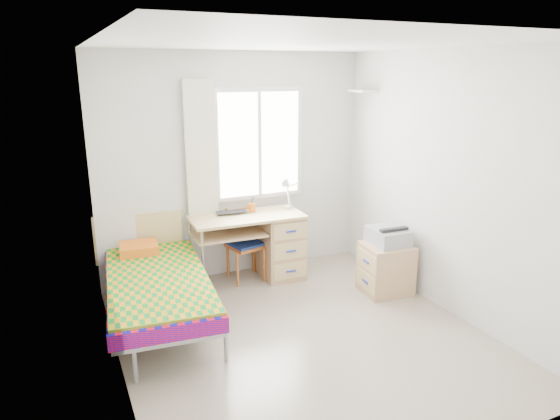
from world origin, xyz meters
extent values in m
plane|color=#BCAD93|center=(0.00, 0.00, 0.00)|extent=(3.50, 3.50, 0.00)
plane|color=white|center=(0.00, 0.00, 2.60)|extent=(3.50, 3.50, 0.00)
plane|color=silver|center=(0.00, 1.75, 1.30)|extent=(3.20, 0.00, 3.20)
plane|color=silver|center=(-1.60, 0.00, 1.30)|extent=(0.00, 3.50, 3.50)
plane|color=silver|center=(1.60, 0.00, 1.30)|extent=(0.00, 3.50, 3.50)
cube|color=white|center=(0.30, 1.73, 1.55)|extent=(1.10, 0.04, 1.30)
cube|color=white|center=(0.30, 1.72, 1.55)|extent=(1.00, 0.02, 1.20)
cube|color=white|center=(0.30, 1.72, 1.55)|extent=(0.04, 0.02, 1.20)
cube|color=beige|center=(-0.42, 1.68, 1.45)|extent=(0.35, 0.05, 1.70)
cube|color=white|center=(1.49, 1.40, 2.15)|extent=(0.20, 0.32, 0.03)
cube|color=#9899A0|center=(-1.15, 0.81, 0.34)|extent=(1.09, 2.06, 0.06)
cube|color=red|center=(-1.15, 0.81, 0.42)|extent=(1.13, 2.08, 0.14)
cube|color=orange|center=(-1.15, 0.79, 0.49)|extent=(1.10, 1.96, 0.03)
cube|color=tan|center=(-1.15, 1.77, 0.59)|extent=(0.95, 0.15, 0.54)
cube|color=orange|center=(-1.20, 1.50, 0.56)|extent=(0.43, 0.38, 0.10)
cylinder|color=#9899A0|center=(-1.52, -0.08, 0.16)|extent=(0.04, 0.04, 0.32)
cylinder|color=#9899A0|center=(-0.77, 1.70, 0.16)|extent=(0.04, 0.04, 0.32)
cube|color=tan|center=(0.00, 1.41, 0.79)|extent=(1.30, 0.64, 0.03)
cube|color=tan|center=(0.42, 1.41, 0.39)|extent=(0.47, 0.59, 0.77)
cube|color=tan|center=(-0.23, 1.41, 0.62)|extent=(0.80, 0.58, 0.02)
cylinder|color=#9899A0|center=(-0.60, 1.16, 0.39)|extent=(0.03, 0.03, 0.77)
cylinder|color=#9899A0|center=(-0.60, 1.65, 0.39)|extent=(0.03, 0.03, 0.77)
cube|color=#AD5321|center=(0.01, 1.47, 0.41)|extent=(0.44, 0.44, 0.04)
cube|color=navy|center=(0.01, 1.47, 0.44)|extent=(0.42, 0.42, 0.04)
cube|color=#AD5321|center=(0.01, 1.64, 0.67)|extent=(0.33, 0.10, 0.37)
cylinder|color=#AD5321|center=(-0.16, 1.31, 0.21)|extent=(0.03, 0.03, 0.41)
cylinder|color=#AD5321|center=(0.17, 1.64, 0.42)|extent=(0.04, 0.04, 0.85)
cube|color=tan|center=(1.28, 0.49, 0.28)|extent=(0.55, 0.51, 0.55)
cube|color=tan|center=(1.03, 0.49, 0.40)|extent=(0.06, 0.41, 0.20)
cube|color=tan|center=(1.03, 0.49, 0.17)|extent=(0.06, 0.41, 0.20)
cube|color=#96999D|center=(1.31, 0.52, 0.64)|extent=(0.39, 0.45, 0.17)
cube|color=black|center=(1.31, 0.52, 0.73)|extent=(0.31, 0.36, 0.02)
imported|color=black|center=(-0.13, 1.49, 0.81)|extent=(0.38, 0.26, 0.03)
cylinder|color=orange|center=(0.12, 1.52, 0.85)|extent=(0.10, 0.10, 0.10)
cylinder|color=white|center=(0.56, 1.48, 0.82)|extent=(0.10, 0.10, 0.03)
cylinder|color=white|center=(0.56, 1.48, 0.96)|extent=(0.02, 0.12, 0.27)
cylinder|color=white|center=(0.54, 1.40, 1.10)|extent=(0.13, 0.24, 0.11)
cone|color=white|center=(0.46, 1.30, 1.13)|extent=(0.14, 0.16, 0.13)
imported|color=gray|center=(-0.15, 1.42, 0.59)|extent=(0.23, 0.27, 0.02)
camera|label=1|loc=(-1.93, -3.67, 2.39)|focal=32.00mm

